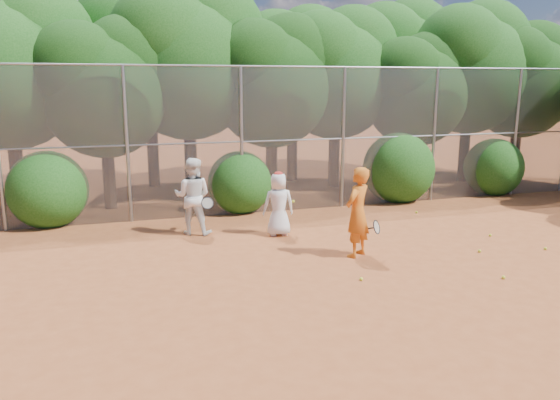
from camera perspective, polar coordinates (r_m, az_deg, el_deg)
name	(u,v)px	position (r m, az deg, el deg)	size (l,w,h in m)	color
ground	(373,283)	(10.17, 9.74, -8.57)	(80.00, 80.00, 0.00)	#974822
fence_back	(273,139)	(15.14, -0.78, 6.41)	(20.05, 0.09, 4.03)	gray
tree_1	(8,61)	(17.17, -26.52, 12.91)	(4.64, 4.03, 6.35)	black
tree_2	(105,82)	(16.27, -17.85, 11.64)	(3.99, 3.47, 5.47)	black
tree_3	(189,55)	(17.47, -9.49, 14.71)	(4.89, 4.26, 6.70)	black
tree_4	(273,76)	(17.40, -0.77, 12.78)	(4.19, 3.64, 5.73)	black
tree_5	(337,68)	(19.01, 5.97, 13.54)	(4.51, 3.92, 6.17)	black
tree_6	(417,86)	(19.25, 14.11, 11.50)	(3.86, 3.36, 5.29)	black
tree_7	(471,62)	(21.16, 19.33, 13.42)	(4.77, 4.14, 6.53)	black
tree_8	(522,76)	(22.15, 23.96, 11.78)	(4.25, 3.70, 5.82)	black
tree_10	(150,51)	(19.56, -13.45, 14.94)	(5.15, 4.48, 7.06)	black
tree_11	(294,66)	(20.15, 1.44, 13.84)	(4.64, 4.03, 6.35)	black
tree_12	(397,58)	(22.55, 12.18, 14.29)	(5.02, 4.37, 6.88)	black
bush_0	(47,186)	(15.04, -23.13, 1.34)	(2.00, 2.00, 2.00)	#164812
bush_1	(240,180)	(15.36, -4.24, 2.12)	(1.80, 1.80, 1.80)	#164812
bush_2	(398,165)	(17.15, 12.27, 3.60)	(2.20, 2.20, 2.20)	#164812
bush_3	(494,165)	(19.13, 21.43, 3.45)	(1.90, 1.90, 1.90)	#164812
player_yellow	(357,212)	(11.39, 8.10, -1.28)	(0.91, 0.78, 1.89)	orange
player_teen	(279,204)	(12.88, -0.15, -0.40)	(0.77, 0.53, 1.54)	white
player_white	(193,196)	(13.15, -9.11, 0.39)	(1.10, 0.99, 1.84)	white
ball_0	(480,251)	(12.50, 20.13, -5.03)	(0.07, 0.07, 0.07)	#CAD526
ball_1	(490,235)	(13.86, 21.11, -3.45)	(0.07, 0.07, 0.07)	#CAD526
ball_2	(503,277)	(11.02, 22.31, -7.49)	(0.07, 0.07, 0.07)	#CAD526
ball_3	(545,249)	(13.24, 25.98, -4.59)	(0.07, 0.07, 0.07)	#CAD526
ball_4	(361,279)	(10.24, 8.49, -8.17)	(0.07, 0.07, 0.07)	#CAD526
ball_5	(416,212)	(15.68, 14.07, -1.24)	(0.07, 0.07, 0.07)	#CAD526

